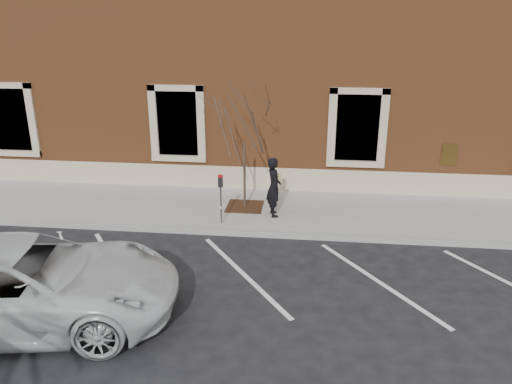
# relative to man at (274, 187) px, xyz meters

# --- Properties ---
(ground) EXTENTS (120.00, 120.00, 0.00)m
(ground) POSITION_rel_man_xyz_m (-0.46, -1.23, -1.05)
(ground) COLOR #28282B
(ground) RESTS_ON ground
(sidewalk_near) EXTENTS (40.00, 3.50, 0.15)m
(sidewalk_near) POSITION_rel_man_xyz_m (-0.46, 0.52, -0.98)
(sidewalk_near) COLOR #B9B8AE
(sidewalk_near) RESTS_ON ground
(curb_near) EXTENTS (40.00, 0.12, 0.15)m
(curb_near) POSITION_rel_man_xyz_m (-0.46, -1.28, -0.98)
(curb_near) COLOR #9E9E99
(curb_near) RESTS_ON ground
(parking_stripes) EXTENTS (28.00, 4.40, 0.01)m
(parking_stripes) POSITION_rel_man_xyz_m (-0.46, -3.43, -1.05)
(parking_stripes) COLOR silver
(parking_stripes) RESTS_ON ground
(building_civic) EXTENTS (40.00, 8.62, 8.00)m
(building_civic) POSITION_rel_man_xyz_m (-0.46, 6.51, 2.94)
(building_civic) COLOR brown
(building_civic) RESTS_ON ground
(man) EXTENTS (0.60, 0.75, 1.80)m
(man) POSITION_rel_man_xyz_m (0.00, 0.00, 0.00)
(man) COLOR black
(man) RESTS_ON sidewalk_near
(parking_meter) EXTENTS (0.13, 0.10, 1.48)m
(parking_meter) POSITION_rel_man_xyz_m (-1.46, -0.79, 0.12)
(parking_meter) COLOR #595B60
(parking_meter) RESTS_ON sidewalk_near
(tree_grate) EXTENTS (1.13, 1.13, 0.03)m
(tree_grate) POSITION_rel_man_xyz_m (-0.96, 0.57, -0.89)
(tree_grate) COLOR #412914
(tree_grate) RESTS_ON sidewalk_near
(sapling) EXTENTS (2.28, 2.28, 3.80)m
(sapling) POSITION_rel_man_xyz_m (-0.96, 0.57, 1.75)
(sapling) COLOR #403026
(sapling) RESTS_ON sidewalk_near
(white_truck) EXTENTS (6.62, 3.89, 1.73)m
(white_truck) POSITION_rel_man_xyz_m (-4.59, -5.82, -0.19)
(white_truck) COLOR silver
(white_truck) RESTS_ON ground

